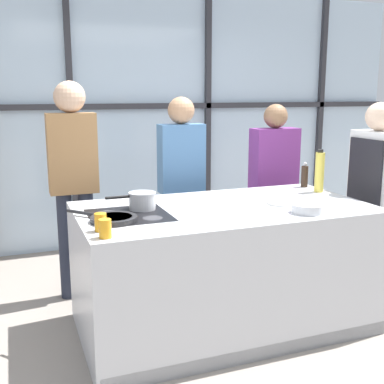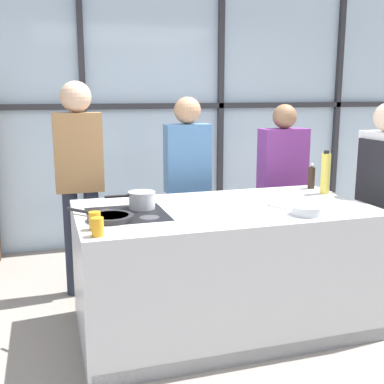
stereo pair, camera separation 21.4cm
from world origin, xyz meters
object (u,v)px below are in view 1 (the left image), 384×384
Objects in this scene: spectator_center_right at (274,178)px; pepper_grinder at (305,176)px; spectator_center_left at (181,178)px; mixing_bowl at (307,208)px; chef at (373,190)px; frying_pan at (113,218)px; saucepan at (142,200)px; oil_bottle at (320,172)px; juice_glass_near at (105,229)px; spectator_far_left at (73,173)px; white_plate at (283,203)px; juice_glass_far at (101,222)px.

pepper_grinder is (0.01, -0.49, 0.10)m from spectator_center_right.
mixing_bowl is (0.44, -1.27, -0.03)m from spectator_center_left.
frying_pan is (-2.16, -0.15, 0.01)m from chef.
oil_bottle is at bearing 2.72° from saucepan.
chef is 1.91m from saucepan.
oil_bottle reaches higher than juice_glass_near.
oil_bottle is at bearing 90.22° from spectator_center_right.
pepper_grinder is at bearing 24.88° from juice_glass_near.
mixing_bowl is 1.94× the size of juice_glass_near.
mixing_bowl is at bearing 69.19° from spectator_center_right.
spectator_center_right reaches higher than mixing_bowl.
spectator_far_left is 1.98m from oil_bottle.
oil_bottle is 3.25× the size of juice_glass_near.
white_plate is 2.26× the size of juice_glass_near.
saucepan is (-1.91, 0.09, 0.05)m from chef.
mixing_bowl is 1.37m from juice_glass_near.
spectator_far_left is 8.63× the size of mixing_bowl.
oil_bottle is (0.49, 0.56, 0.13)m from mixing_bowl.
juice_glass_near is at bearing -160.83° from oil_bottle.
spectator_far_left is at bearing 137.03° from mixing_bowl.
oil_bottle is (0.49, 0.27, 0.16)m from white_plate.
saucepan is at bearing 54.10° from spectator_center_left.
spectator_center_left is at bearing 109.12° from mixing_bowl.
chef reaches higher than juice_glass_near.
spectator_center_right is at bearing 30.43° from frying_pan.
mixing_bowl is at bearing 109.12° from spectator_center_left.
chef is at bearing 12.03° from juice_glass_near.
spectator_center_right is at bearing 33.25° from juice_glass_far.
frying_pan is at bearing -177.95° from white_plate.
white_plate is 0.58m from oil_bottle.
spectator_far_left reaches higher than white_plate.
spectator_center_left is 3.74× the size of frying_pan.
oil_bottle is at bearing 10.19° from frying_pan.
chef is at bearing 6.78° from white_plate.
saucepan is at bearing 87.29° from chef.
spectator_center_right is at bearing 91.48° from pepper_grinder.
juice_glass_near is at bearing 36.18° from spectator_center_right.
chef is at bearing 8.61° from juice_glass_far.
spectator_center_left reaches higher than mixing_bowl.
juice_glass_near is at bearing -164.57° from white_plate.
oil_bottle is 1.62× the size of pepper_grinder.
frying_pan is at bearing -136.15° from saucepan.
spectator_center_left is 1.17m from oil_bottle.
saucepan is at bearing 27.65° from spectator_center_right.
spectator_center_left is at bearing 113.91° from white_plate.
mixing_bowl is 0.60× the size of oil_bottle.
oil_bottle is at bearing 142.57° from spectator_center_left.
spectator_center_left is at bearing -0.00° from spectator_center_right.
chef is at bearing 158.99° from spectator_far_left.
juice_glass_far is (-1.86, -0.72, -0.04)m from pepper_grinder.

